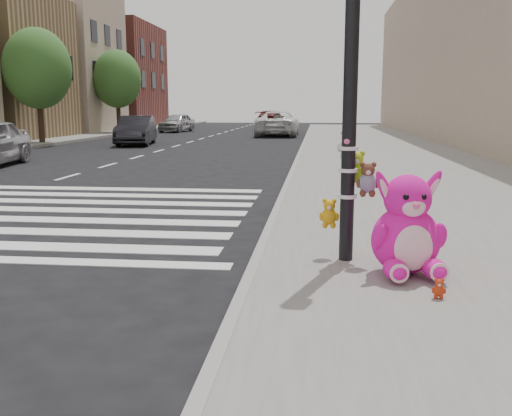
% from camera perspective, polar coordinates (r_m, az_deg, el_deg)
% --- Properties ---
extents(ground, '(120.00, 120.00, 0.00)m').
position_cam_1_polar(ground, '(5.59, -18.32, -10.37)').
color(ground, black).
rests_on(ground, ground).
extents(sidewalk_near, '(7.00, 80.00, 0.14)m').
position_cam_1_polar(sidewalk_near, '(15.11, 16.65, 2.77)').
color(sidewalk_near, slate).
rests_on(sidewalk_near, ground).
extents(curb_edge, '(0.12, 80.00, 0.15)m').
position_cam_1_polar(curb_edge, '(14.88, 3.45, 3.07)').
color(curb_edge, gray).
rests_on(curb_edge, ground).
extents(bld_far_d, '(6.00, 8.00, 10.00)m').
position_cam_1_polar(bld_far_d, '(43.64, -18.36, 13.77)').
color(bld_far_d, tan).
rests_on(bld_far_d, ground).
extents(bld_far_e, '(6.00, 10.00, 9.00)m').
position_cam_1_polar(bld_far_e, '(53.82, -13.39, 12.70)').
color(bld_far_e, brown).
rests_on(bld_far_e, ground).
extents(signal_pole, '(0.67, 0.50, 4.00)m').
position_cam_1_polar(signal_pole, '(6.57, 9.51, 9.05)').
color(signal_pole, black).
rests_on(signal_pole, sidewalk_near).
extents(tree_far_b, '(3.20, 3.20, 5.44)m').
position_cam_1_polar(tree_far_b, '(29.99, -21.01, 12.87)').
color(tree_far_b, '#382619').
rests_on(tree_far_b, sidewalk_far).
extents(tree_far_c, '(3.20, 3.20, 5.44)m').
position_cam_1_polar(tree_far_c, '(40.11, -13.72, 12.41)').
color(tree_far_c, '#382619').
rests_on(tree_far_c, sidewalk_far).
extents(pink_bunny, '(0.83, 0.93, 1.14)m').
position_cam_1_polar(pink_bunny, '(6.22, 14.87, -2.31)').
color(pink_bunny, '#F014A4').
rests_on(pink_bunny, sidewalk_near).
extents(red_teddy, '(0.14, 0.11, 0.20)m').
position_cam_1_polar(red_teddy, '(5.62, 17.82, -7.66)').
color(red_teddy, red).
rests_on(red_teddy, sidewalk_near).
extents(car_dark_far, '(2.18, 4.50, 1.42)m').
position_cam_1_polar(car_dark_far, '(28.74, -11.91, 7.60)').
color(car_dark_far, black).
rests_on(car_dark_far, ground).
extents(car_white_near, '(2.62, 5.62, 1.56)m').
position_cam_1_polar(car_white_near, '(36.62, 2.18, 8.43)').
color(car_white_near, silver).
rests_on(car_white_near, ground).
extents(car_maroon_near, '(2.32, 5.24, 1.49)m').
position_cam_1_polar(car_maroon_near, '(46.67, 1.50, 8.78)').
color(car_maroon_near, maroon).
rests_on(car_maroon_near, ground).
extents(car_silver_deep, '(2.20, 4.22, 1.37)m').
position_cam_1_polar(car_silver_deep, '(42.56, -7.91, 8.47)').
color(car_silver_deep, '#B2B3B7').
rests_on(car_silver_deep, ground).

